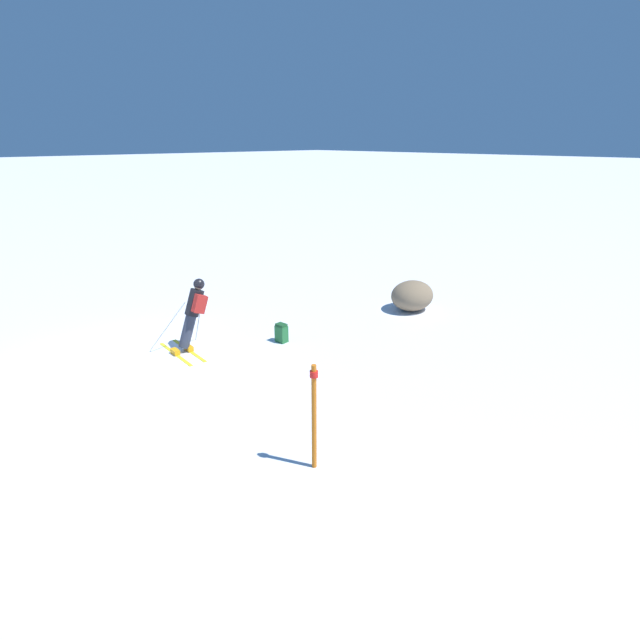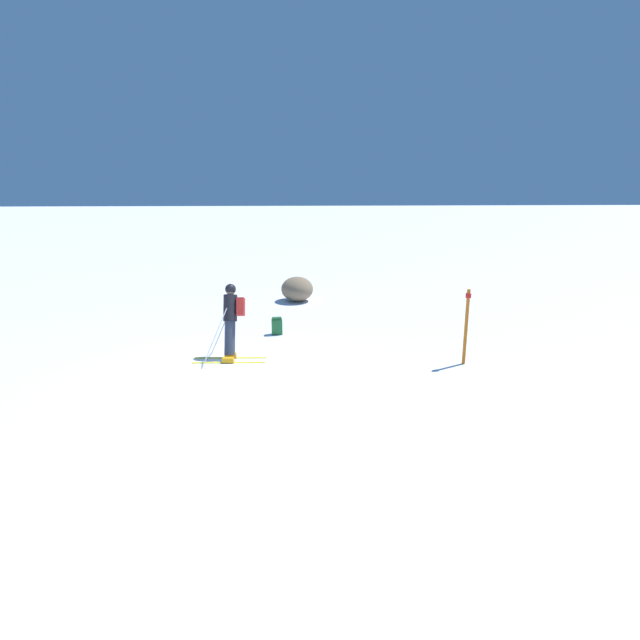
% 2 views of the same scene
% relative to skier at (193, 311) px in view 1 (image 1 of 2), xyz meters
% --- Properties ---
extents(ground_plane, '(300.00, 300.00, 0.00)m').
position_rel_skier_xyz_m(ground_plane, '(1.73, -0.06, -1.01)').
color(ground_plane, white).
extents(skier, '(1.38, 1.81, 1.84)m').
position_rel_skier_xyz_m(skier, '(0.00, 0.00, 0.00)').
color(skier, yellow).
rests_on(skier, ground).
extents(spare_backpack, '(0.24, 0.31, 0.50)m').
position_rel_skier_xyz_m(spare_backpack, '(-1.86, 1.13, -0.77)').
color(spare_backpack, '#236633').
rests_on(spare_backpack, ground).
extents(exposed_boulder_0, '(1.41, 1.20, 0.92)m').
position_rel_skier_xyz_m(exposed_boulder_0, '(-6.41, 1.96, -0.55)').
color(exposed_boulder_0, '#7A664C').
rests_on(exposed_boulder_0, ground).
extents(trail_marker, '(0.13, 0.13, 1.82)m').
position_rel_skier_xyz_m(trail_marker, '(1.16, 5.56, -0.01)').
color(trail_marker, orange).
rests_on(trail_marker, ground).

